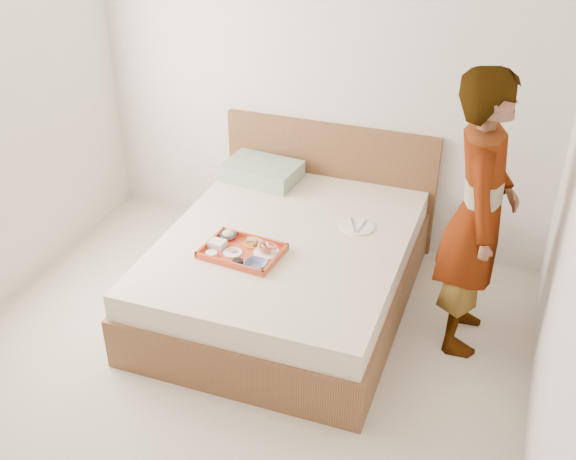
% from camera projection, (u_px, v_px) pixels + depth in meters
% --- Properties ---
extents(ground, '(3.50, 4.00, 0.01)m').
position_uv_depth(ground, '(212.00, 395.00, 4.09)').
color(ground, beige).
rests_on(ground, ground).
extents(wall_back, '(3.50, 0.01, 2.60)m').
position_uv_depth(wall_back, '(320.00, 75.00, 5.03)').
color(wall_back, silver).
rests_on(wall_back, ground).
extents(wall_right, '(0.01, 4.00, 2.60)m').
position_uv_depth(wall_right, '(575.00, 269.00, 2.91)').
color(wall_right, silver).
rests_on(wall_right, ground).
extents(bed, '(1.65, 2.00, 0.53)m').
position_uv_depth(bed, '(286.00, 270.00, 4.73)').
color(bed, brown).
rests_on(bed, ground).
extents(headboard, '(1.65, 0.06, 0.95)m').
position_uv_depth(headboard, '(329.00, 181.00, 5.40)').
color(headboard, brown).
rests_on(headboard, ground).
extents(pillow, '(0.59, 0.43, 0.13)m').
position_uv_depth(pillow, '(262.00, 171.00, 5.28)').
color(pillow, '#89A581').
rests_on(pillow, bed).
extents(tray, '(0.52, 0.40, 0.04)m').
position_uv_depth(tray, '(242.00, 251.00, 4.40)').
color(tray, '#C35526').
rests_on(tray, bed).
extents(prawn_plate, '(0.18, 0.18, 0.01)m').
position_uv_depth(prawn_plate, '(267.00, 253.00, 4.39)').
color(prawn_plate, white).
rests_on(prawn_plate, tray).
extents(navy_bowl_big, '(0.15, 0.15, 0.03)m').
position_uv_depth(navy_bowl_big, '(256.00, 265.00, 4.26)').
color(navy_bowl_big, '#181948').
rests_on(navy_bowl_big, tray).
extents(sauce_dish, '(0.08, 0.08, 0.03)m').
position_uv_depth(sauce_dish, '(238.00, 262.00, 4.29)').
color(sauce_dish, black).
rests_on(sauce_dish, tray).
extents(meat_plate, '(0.13, 0.13, 0.01)m').
position_uv_depth(meat_plate, '(233.00, 253.00, 4.40)').
color(meat_plate, white).
rests_on(meat_plate, tray).
extents(bread_plate, '(0.13, 0.13, 0.01)m').
position_uv_depth(bread_plate, '(253.00, 244.00, 4.49)').
color(bread_plate, orange).
rests_on(bread_plate, tray).
extents(salad_bowl, '(0.12, 0.12, 0.03)m').
position_uv_depth(salad_bowl, '(228.00, 236.00, 4.55)').
color(salad_bowl, '#181948').
rests_on(salad_bowl, tray).
extents(plastic_tub, '(0.11, 0.09, 0.04)m').
position_uv_depth(plastic_tub, '(217.00, 244.00, 4.45)').
color(plastic_tub, silver).
rests_on(plastic_tub, tray).
extents(cheese_round, '(0.08, 0.08, 0.02)m').
position_uv_depth(cheese_round, '(211.00, 254.00, 4.37)').
color(cheese_round, white).
rests_on(cheese_round, tray).
extents(dinner_plate, '(0.24, 0.24, 0.01)m').
position_uv_depth(dinner_plate, '(357.00, 227.00, 4.69)').
color(dinner_plate, white).
rests_on(dinner_plate, bed).
extents(person, '(0.48, 0.69, 1.80)m').
position_uv_depth(person, '(478.00, 215.00, 4.10)').
color(person, '#F0E2D1').
rests_on(person, ground).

